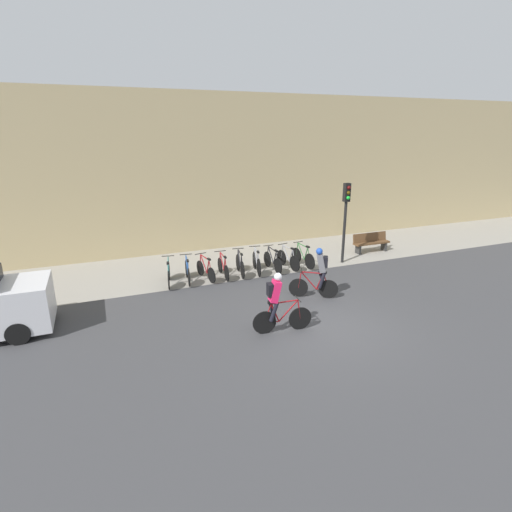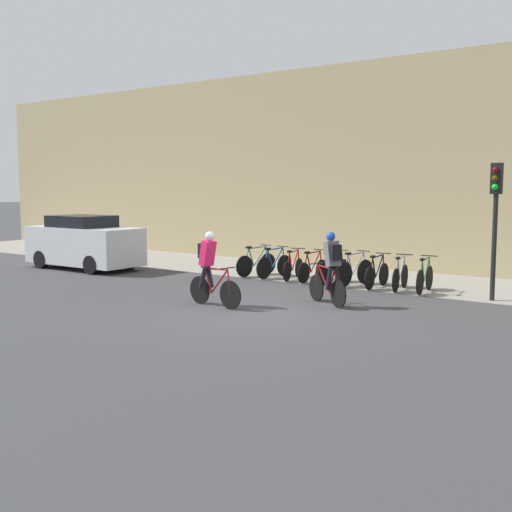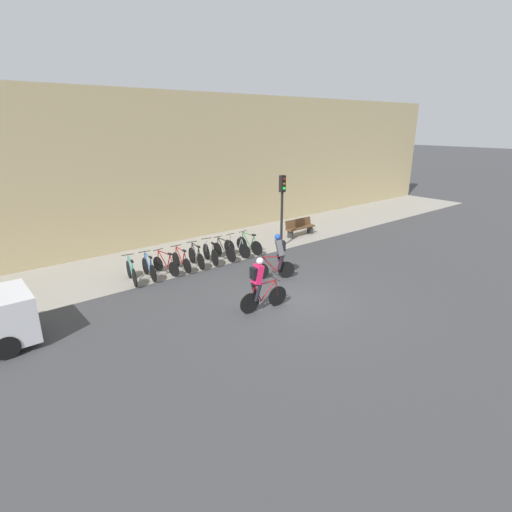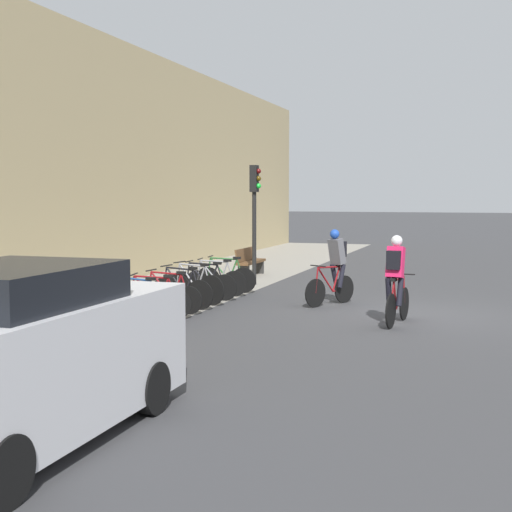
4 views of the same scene
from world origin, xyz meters
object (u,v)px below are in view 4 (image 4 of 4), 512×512
cyclist_pink (396,278)px  parked_bike_1 (138,304)px  bench (250,261)px  traffic_light_pole (255,202)px  parked_bike_3 (168,296)px  parked_bike_8 (226,278)px  parked_car (18,358)px  parked_bike_2 (154,300)px  parked_bike_4 (182,291)px  parked_bike_0 (121,309)px  parked_bike_5 (194,287)px  parked_bike_6 (205,284)px  parked_bike_7 (216,281)px  cyclist_grey (335,264)px

cyclist_pink → parked_bike_1: cyclist_pink is taller
bench → traffic_light_pole: bearing=-157.6°
parked_bike_3 → parked_bike_8: 3.50m
parked_bike_1 → parked_car: bearing=-162.3°
parked_bike_2 → parked_bike_4: 1.40m
parked_bike_8 → bench: size_ratio=0.90×
parked_bike_0 → parked_bike_1: 0.70m
parked_bike_1 → parked_bike_5: size_ratio=0.98×
parked_bike_4 → parked_bike_2: bearing=-179.9°
parked_bike_3 → traffic_light_pole: (5.33, -0.20, 1.99)m
parked_bike_6 → parked_bike_3: bearing=-180.0°
parked_bike_1 → parked_bike_3: 1.40m
parked_bike_3 → parked_bike_6: 2.10m
parked_bike_4 → cyclist_pink: bearing=-97.5°
parked_bike_0 → parked_car: parked_car is taller
parked_bike_4 → parked_bike_5: (0.70, 0.00, 0.01)m
parked_bike_4 → parked_bike_7: (2.10, -0.00, -0.01)m
parked_bike_5 → parked_car: (-9.35, -2.09, 0.48)m
parked_bike_7 → parked_bike_8: (0.70, 0.00, 0.01)m
parked_bike_6 → parked_bike_7: size_ratio=1.02×
parked_bike_0 → bench: (9.56, 0.68, 0.07)m
parked_bike_3 → parked_bike_5: size_ratio=0.97×
parked_bike_1 → traffic_light_pole: (6.73, -0.20, 1.98)m
parked_bike_0 → parked_bike_7: 4.90m
parked_bike_2 → parked_bike_5: (2.10, 0.00, 0.04)m
cyclist_pink → parked_car: bearing=160.8°
cyclist_pink → parked_bike_2: size_ratio=1.13×
cyclist_pink → traffic_light_pole: traffic_light_pole is taller
parked_bike_0 → cyclist_grey: bearing=-35.1°
parked_bike_6 → parked_bike_2: bearing=-180.0°
cyclist_pink → parked_car: size_ratio=0.41×
parked_bike_4 → parked_bike_5: parked_bike_5 is taller
parked_bike_1 → bench: bearing=4.4°
parked_bike_3 → parked_bike_4: parked_bike_4 is taller
parked_bike_4 → parked_bike_6: size_ratio=0.99×
cyclist_grey → parked_bike_1: 4.97m
parked_bike_1 → parked_bike_8: bearing=0.0°
parked_bike_2 → parked_bike_7: bearing=0.0°
cyclist_pink → parked_bike_1: 5.11m
parked_bike_4 → bench: parked_bike_4 is taller
cyclist_pink → parked_bike_5: 5.08m
parked_bike_4 → parked_car: size_ratio=0.38×
parked_bike_2 → bench: parked_bike_2 is taller
parked_bike_4 → parked_car: parked_car is taller
parked_bike_4 → parked_bike_6: (1.40, -0.00, -0.01)m
parked_bike_0 → parked_bike_1: parked_bike_0 is taller
parked_bike_2 → parked_bike_3: 0.70m
parked_bike_0 → parked_bike_1: (0.70, 0.00, -0.01)m
cyclist_grey → parked_bike_2: cyclist_grey is taller
cyclist_pink → parked_bike_4: cyclist_pink is taller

